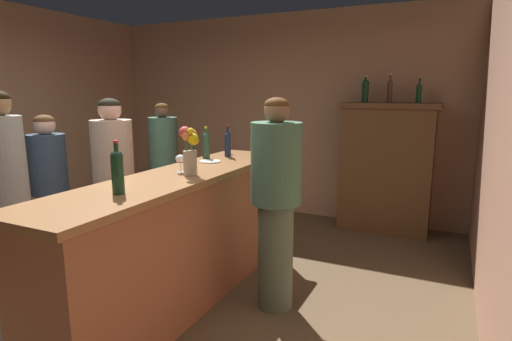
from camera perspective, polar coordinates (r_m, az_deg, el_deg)
name	(u,v)px	position (r m, az deg, el deg)	size (l,w,h in m)	color
floor	(126,305)	(3.60, -17.58, -17.43)	(7.87, 7.87, 0.00)	brown
wall_back	(276,115)	(5.82, 2.86, 7.68)	(5.17, 0.12, 2.71)	tan
bar_counter	(181,238)	(3.36, -10.34, -9.25)	(0.63, 2.70, 1.06)	#9E5A3B
display_cabinet	(386,165)	(5.15, 17.60, 0.67)	(1.12, 0.47, 1.55)	brown
wine_bottle_rose	(117,170)	(2.66, -18.71, 0.11)	(0.08, 0.08, 0.33)	#133220
wine_bottle_malbec	(228,143)	(4.00, -3.97, 3.84)	(0.06, 0.06, 0.31)	#172538
wine_bottle_riesling	(206,144)	(3.90, -6.96, 3.67)	(0.07, 0.07, 0.30)	#254532
wine_glass_front	(228,145)	(4.19, -3.94, 3.60)	(0.07, 0.07, 0.13)	white
wine_glass_mid	(180,160)	(3.25, -10.47, 1.45)	(0.08, 0.08, 0.14)	white
flower_arrangement	(190,147)	(3.11, -9.16, 3.19)	(0.14, 0.14, 0.37)	tan
cheese_plate	(210,161)	(3.71, -6.43, 1.26)	(0.19, 0.19, 0.01)	white
display_bottle_left	(365,90)	(5.13, 14.95, 10.79)	(0.08, 0.08, 0.32)	#12331E
display_bottle_midleft	(390,90)	(5.08, 18.10, 10.57)	(0.06, 0.06, 0.33)	#4D2F1F
display_bottle_center	(419,92)	(5.05, 21.70, 10.08)	(0.06, 0.06, 0.30)	#113D1D
patron_in_navy	(7,191)	(3.61, -31.34, -2.41)	(0.30, 0.30, 1.69)	#AEA39B
patron_redhead	(114,178)	(4.07, -19.11, -0.93)	(0.37, 0.37, 1.62)	#436553
patron_by_cabinet	(164,163)	(4.93, -12.63, 0.96)	(0.33, 0.33, 1.55)	maroon
patron_in_grey	(50,188)	(4.20, -26.67, -2.16)	(0.32, 0.32, 1.48)	#3D6851
bartender	(276,197)	(3.12, 2.78, -3.71)	(0.38, 0.38, 1.64)	#4D5F4B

